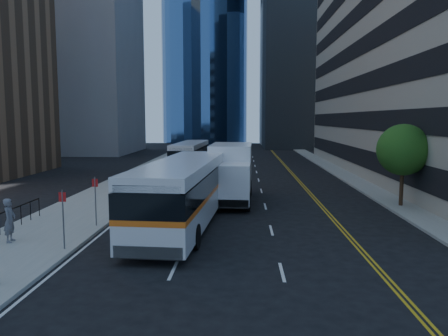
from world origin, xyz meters
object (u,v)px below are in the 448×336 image
object	(u,v)px
bus_rear	(190,155)
pedestrian	(10,220)
box_truck	(230,172)
bus_front	(184,191)
street_tree	(403,150)

from	to	relation	value
bus_rear	pedestrian	distance (m)	28.67
bus_rear	box_truck	size ratio (longest dim) A/B	1.47
bus_front	box_truck	xyz separation A→B (m)	(2.22, 6.90, 0.14)
street_tree	bus_rear	bearing A→B (deg)	129.06
bus_rear	box_truck	distance (m)	18.27
bus_rear	box_truck	world-z (taller)	box_truck
box_truck	pedestrian	world-z (taller)	box_truck
street_tree	pedestrian	world-z (taller)	street_tree
street_tree	box_truck	bearing A→B (deg)	171.49
street_tree	pedestrian	xyz separation A→B (m)	(-20.20, -9.07, -2.52)
street_tree	bus_front	bearing A→B (deg)	-157.86
street_tree	bus_front	world-z (taller)	street_tree
bus_rear	pedestrian	world-z (taller)	bus_rear
street_tree	pedestrian	size ratio (longest dim) A/B	2.62
pedestrian	bus_rear	bearing A→B (deg)	-16.90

